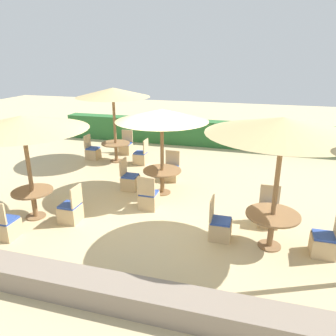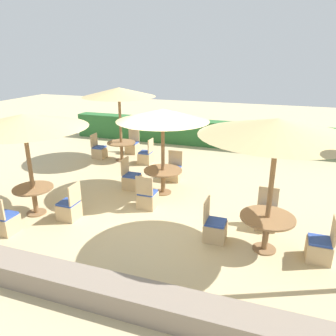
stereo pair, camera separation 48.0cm
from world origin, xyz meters
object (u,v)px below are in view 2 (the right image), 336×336
at_px(round_table_back_left, 121,146).
at_px(parasol_center, 163,115).
at_px(patio_chair_front_right_east, 320,248).
at_px(patio_chair_back_left_east, 146,157).
at_px(patio_chair_front_right_west, 215,229).
at_px(round_table_front_right, 267,224).
at_px(round_table_front_left, 34,194).
at_px(patio_chair_center_north, 174,172).
at_px(patio_chair_back_left_north, 132,147).
at_px(parasol_front_left, 23,121).
at_px(patio_chair_center_south, 147,198).
at_px(patio_chair_front_right_north, 266,217).
at_px(patio_chair_back_left_west, 99,151).
at_px(parasol_back_left, 119,92).
at_px(patio_chair_front_left_east, 69,209).
at_px(patio_chair_center_west, 131,180).
at_px(parasol_front_right, 278,128).
at_px(round_table_center, 163,175).
at_px(patio_chair_front_left_south, 5,222).

xyz_separation_m(round_table_back_left, parasol_center, (2.52, -2.37, 1.71)).
distance_m(patio_chair_front_right_east, patio_chair_back_left_east, 7.07).
distance_m(patio_chair_front_right_east, patio_chair_front_right_west, 2.09).
bearing_deg(round_table_front_right, round_table_front_left, -177.93).
distance_m(parasol_center, patio_chair_center_north, 2.27).
xyz_separation_m(patio_chair_back_left_north, parasol_center, (2.56, -3.40, 2.00)).
relative_size(patio_chair_front_right_west, patio_chair_back_left_north, 1.00).
xyz_separation_m(parasol_front_left, patio_chair_center_south, (2.55, 1.22, -2.10)).
bearing_deg(patio_chair_center_south, patio_chair_front_right_north, -0.94).
bearing_deg(patio_chair_back_left_north, patio_chair_back_left_east, 134.49).
distance_m(patio_chair_front_right_west, patio_chair_back_left_west, 6.99).
bearing_deg(round_table_front_left, patio_chair_front_right_north, 11.97).
xyz_separation_m(round_table_front_right, parasol_back_left, (-5.49, 4.44, 1.93)).
bearing_deg(patio_chair_front_left_east, patio_chair_center_west, -15.31).
xyz_separation_m(parasol_front_right, round_table_center, (-2.98, 2.07, -2.00)).
bearing_deg(round_table_back_left, round_table_center, -43.34).
distance_m(patio_chair_front_right_east, patio_chair_center_south, 4.19).
distance_m(patio_chair_front_right_north, patio_chair_front_left_south, 5.94).
xyz_separation_m(parasol_center, patio_chair_center_south, (-0.06, -1.05, -2.00)).
xyz_separation_m(patio_chair_front_right_north, patio_chair_back_left_east, (-4.45, 3.43, 0.00)).
distance_m(round_table_front_left, patio_chair_center_west, 2.79).
height_order(patio_chair_back_left_west, parasol_center, parasol_center).
height_order(round_table_front_right, patio_chair_front_left_east, patio_chair_front_left_east).
bearing_deg(patio_chair_back_left_west, parasol_front_right, 55.46).
relative_size(parasol_front_left, round_table_back_left, 2.81).
height_order(patio_chair_front_right_north, patio_chair_front_right_east, same).
bearing_deg(patio_chair_back_left_west, parasol_back_left, 89.13).
relative_size(patio_chair_back_left_north, patio_chair_center_north, 1.00).
height_order(parasol_front_left, round_table_center, parasol_front_left).
xyz_separation_m(patio_chair_front_right_east, patio_chair_back_left_east, (-5.52, 4.43, 0.00)).
relative_size(round_table_front_right, patio_chair_back_left_east, 1.18).
bearing_deg(patio_chair_back_left_north, patio_chair_back_left_west, 46.99).
distance_m(round_table_front_right, parasol_back_left, 7.32).
bearing_deg(patio_chair_back_left_east, patio_chair_front_left_south, 169.12).
distance_m(parasol_back_left, patio_chair_back_left_north, 2.49).
height_order(patio_chair_front_right_east, patio_chair_front_right_west, same).
bearing_deg(parasol_front_left, round_table_front_left, 0.00).
bearing_deg(patio_chair_back_left_north, parasol_center, 126.95).
height_order(parasol_front_right, patio_chair_center_north, parasol_front_right).
relative_size(round_table_front_left, round_table_back_left, 0.92).
height_order(patio_chair_front_left_south, patio_chair_back_left_west, same).
height_order(parasol_back_left, patio_chair_back_left_east, parasol_back_left).
bearing_deg(parasol_front_right, parasol_back_left, 141.01).
bearing_deg(parasol_back_left, patio_chair_center_south, -54.30).
bearing_deg(patio_chair_center_west, patio_chair_center_south, 42.16).
xyz_separation_m(patio_chair_front_left_south, round_table_back_left, (0.08, 5.65, 0.30)).
bearing_deg(parasol_center, parasol_back_left, 136.66).
distance_m(parasol_front_left, round_table_back_left, 4.98).
bearing_deg(patio_chair_back_left_north, round_table_front_left, 89.54).
bearing_deg(round_table_front_left, patio_chair_back_left_north, 89.54).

